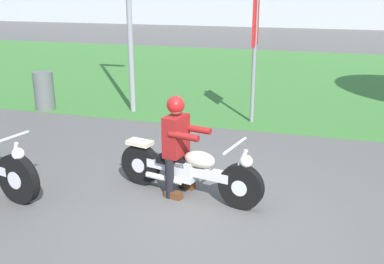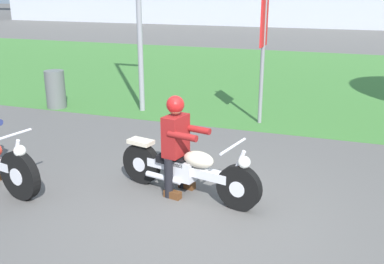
# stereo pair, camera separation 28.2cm
# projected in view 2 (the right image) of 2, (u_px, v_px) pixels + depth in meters

# --- Properties ---
(ground) EXTENTS (120.00, 120.00, 0.00)m
(ground) POSITION_uv_depth(u_px,v_px,m) (193.00, 223.00, 5.42)
(ground) COLOR #565451
(grass_verge) EXTENTS (60.00, 12.00, 0.01)m
(grass_verge) POSITION_uv_depth(u_px,v_px,m) (295.00, 77.00, 14.21)
(grass_verge) COLOR #3D7533
(grass_verge) RESTS_ON ground
(motorcycle_lead) EXTENTS (2.14, 0.78, 0.86)m
(motorcycle_lead) POSITION_uv_depth(u_px,v_px,m) (187.00, 170.00, 6.03)
(motorcycle_lead) COLOR black
(motorcycle_lead) RESTS_ON ground
(rider_lead) EXTENTS (0.61, 0.54, 1.38)m
(rider_lead) POSITION_uv_depth(u_px,v_px,m) (177.00, 138.00, 5.99)
(rider_lead) COLOR black
(rider_lead) RESTS_ON ground
(trash_can) EXTENTS (0.45, 0.45, 0.88)m
(trash_can) POSITION_uv_depth(u_px,v_px,m) (55.00, 89.00, 10.47)
(trash_can) COLOR #595E5B
(trash_can) RESTS_ON ground
(sign_banner) EXTENTS (0.08, 0.60, 2.60)m
(sign_banner) POSITION_uv_depth(u_px,v_px,m) (263.00, 40.00, 8.88)
(sign_banner) COLOR gray
(sign_banner) RESTS_ON ground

